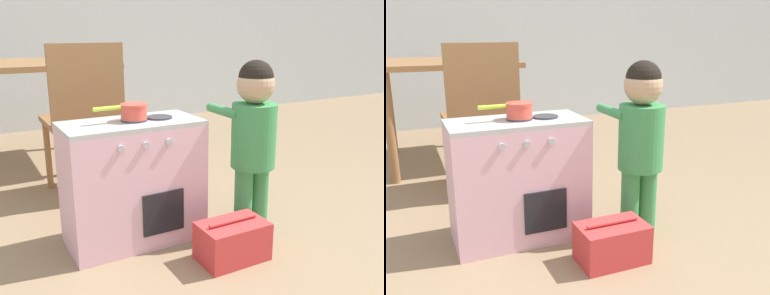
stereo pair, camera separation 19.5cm
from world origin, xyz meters
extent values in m
cube|color=#EAB2C6|center=(-0.01, 0.82, 0.27)|extent=(0.60, 0.30, 0.54)
cube|color=#B7BABC|center=(-0.01, 0.82, 0.55)|extent=(0.60, 0.30, 0.02)
cylinder|color=#38383D|center=(0.01, 0.82, 0.56)|extent=(0.11, 0.11, 0.01)
cylinder|color=#38383D|center=(0.13, 0.82, 0.56)|extent=(0.11, 0.11, 0.01)
cube|color=black|center=(0.07, 0.66, 0.17)|extent=(0.19, 0.01, 0.19)
cylinder|color=#B2B2B7|center=(-0.11, 0.66, 0.49)|extent=(0.03, 0.01, 0.03)
cylinder|color=#B2B2B7|center=(-0.01, 0.66, 0.49)|extent=(0.03, 0.01, 0.03)
cylinder|color=#B2B2B7|center=(0.10, 0.66, 0.49)|extent=(0.03, 0.01, 0.03)
cylinder|color=#E04C3D|center=(0.01, 0.82, 0.60)|extent=(0.11, 0.11, 0.07)
cylinder|color=#E04C3D|center=(0.01, 0.82, 0.63)|extent=(0.12, 0.12, 0.01)
cylinder|color=#B7DB33|center=(-0.11, 0.82, 0.62)|extent=(0.12, 0.02, 0.02)
cylinder|color=#3D9351|center=(0.48, 0.65, 0.16)|extent=(0.09, 0.09, 0.31)
cylinder|color=#3D9351|center=(0.57, 0.65, 0.16)|extent=(0.09, 0.09, 0.31)
cylinder|color=#3D9351|center=(0.53, 0.65, 0.46)|extent=(0.21, 0.21, 0.30)
sphere|color=tan|center=(0.53, 0.65, 0.70)|extent=(0.17, 0.17, 0.17)
sphere|color=black|center=(0.53, 0.65, 0.73)|extent=(0.16, 0.16, 0.16)
cylinder|color=#3D9351|center=(0.43, 0.77, 0.57)|extent=(0.04, 0.24, 0.04)
cylinder|color=#3D9351|center=(0.62, 0.77, 0.57)|extent=(0.04, 0.24, 0.04)
cube|color=#D13838|center=(0.28, 0.45, 0.08)|extent=(0.28, 0.18, 0.16)
cylinder|color=#D13838|center=(0.28, 0.45, 0.17)|extent=(0.23, 0.02, 0.02)
cube|color=olive|center=(-0.14, 2.18, 0.71)|extent=(0.91, 0.83, 0.03)
cylinder|color=olive|center=(0.26, 1.82, 0.35)|extent=(0.06, 0.06, 0.69)
cylinder|color=olive|center=(0.26, 2.53, 0.35)|extent=(0.06, 0.06, 0.69)
cube|color=olive|center=(-0.05, 1.52, 0.43)|extent=(0.40, 0.40, 0.03)
cube|color=olive|center=(-0.05, 1.33, 0.66)|extent=(0.40, 0.02, 0.42)
cylinder|color=olive|center=(-0.22, 1.35, 0.21)|extent=(0.04, 0.04, 0.42)
cylinder|color=olive|center=(0.12, 1.35, 0.21)|extent=(0.04, 0.04, 0.42)
cylinder|color=olive|center=(-0.22, 1.68, 0.21)|extent=(0.04, 0.04, 0.42)
cylinder|color=olive|center=(0.12, 1.68, 0.21)|extent=(0.04, 0.04, 0.42)
camera|label=1|loc=(-0.66, -0.88, 0.94)|focal=40.00mm
camera|label=2|loc=(-0.48, -0.97, 0.94)|focal=40.00mm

